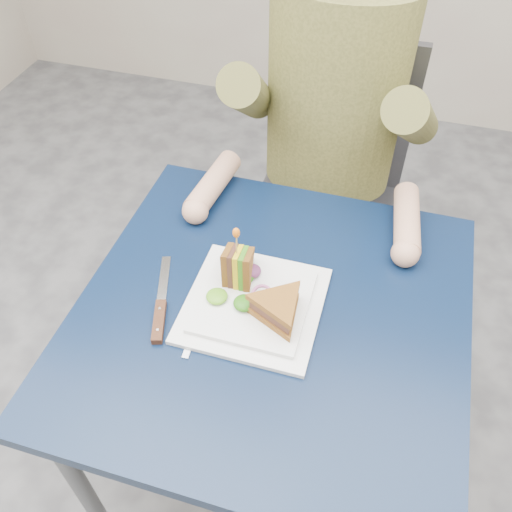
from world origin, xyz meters
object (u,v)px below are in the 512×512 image
(table, at_px, (271,334))
(sandwich_upright, at_px, (237,267))
(diner, at_px, (336,80))
(chair, at_px, (330,176))
(plate, at_px, (254,304))
(knife, at_px, (160,313))
(sandwich_flat, at_px, (278,308))
(fork, at_px, (199,321))

(table, distance_m, sandwich_upright, 0.16)
(table, bearing_deg, diner, 90.00)
(chair, height_order, sandwich_upright, chair)
(chair, xyz_separation_m, diner, (-0.00, -0.11, 0.37))
(chair, distance_m, plate, 0.72)
(knife, bearing_deg, chair, 75.11)
(sandwich_flat, bearing_deg, sandwich_upright, 145.37)
(diner, height_order, fork, diner)
(sandwich_flat, height_order, fork, sandwich_flat)
(chair, bearing_deg, fork, -99.44)
(sandwich_upright, bearing_deg, table, -27.77)
(table, bearing_deg, knife, -160.27)
(knife, bearing_deg, table, 19.73)
(fork, relative_size, knife, 0.83)
(knife, bearing_deg, plate, 22.98)
(diner, distance_m, plate, 0.60)
(sandwich_upright, bearing_deg, knife, -136.13)
(chair, xyz_separation_m, plate, (-0.04, -0.69, 0.20))
(chair, relative_size, sandwich_upright, 7.52)
(table, xyz_separation_m, knife, (-0.20, -0.07, 0.09))
(chair, xyz_separation_m, sandwich_flat, (0.02, -0.72, 0.23))
(plate, bearing_deg, chair, 87.05)
(sandwich_upright, height_order, fork, sandwich_upright)
(table, height_order, knife, knife)
(fork, bearing_deg, chair, 80.56)
(table, bearing_deg, fork, -152.25)
(knife, bearing_deg, sandwich_upright, 43.87)
(table, distance_m, chair, 0.70)
(plate, relative_size, sandwich_upright, 2.10)
(sandwich_flat, distance_m, knife, 0.23)
(sandwich_flat, relative_size, fork, 0.93)
(diner, relative_size, plate, 2.87)
(table, xyz_separation_m, diner, (-0.00, 0.58, 0.26))
(fork, bearing_deg, sandwich_upright, 68.26)
(plate, bearing_deg, knife, -157.02)
(fork, bearing_deg, table, 27.75)
(table, relative_size, knife, 3.48)
(sandwich_upright, relative_size, fork, 0.69)
(chair, distance_m, fork, 0.79)
(sandwich_upright, bearing_deg, diner, 81.26)
(sandwich_upright, distance_m, fork, 0.13)
(fork, distance_m, knife, 0.08)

